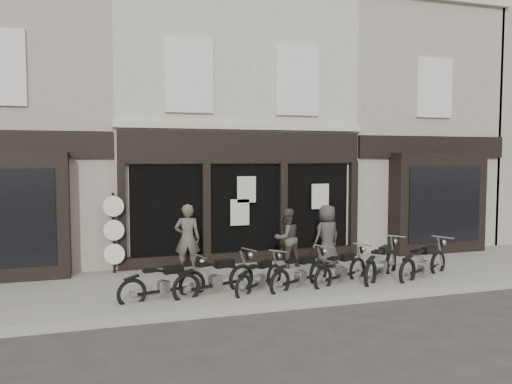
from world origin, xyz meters
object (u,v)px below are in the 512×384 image
object	(u,v)px
motorcycle_5	(382,266)
motorcycle_6	(424,265)
motorcycle_4	(342,272)
advert_sign_post	(114,237)
motorcycle_2	(260,279)
motorcycle_1	(216,280)
man_centre	(287,238)
man_right	(327,236)
motorcycle_3	(301,275)
man_left	(187,239)
motorcycle_0	(164,286)

from	to	relation	value
motorcycle_5	motorcycle_6	xyz separation A→B (m)	(1.11, -0.20, -0.01)
motorcycle_4	advert_sign_post	bearing A→B (deg)	126.99
motorcycle_2	motorcycle_4	bearing A→B (deg)	-38.69
motorcycle_1	man_centre	size ratio (longest dim) A/B	1.25
man_centre	motorcycle_1	bearing A→B (deg)	24.74
advert_sign_post	motorcycle_2	bearing A→B (deg)	-27.53
motorcycle_4	man_right	size ratio (longest dim) A/B	1.08
motorcycle_4	advert_sign_post	world-z (taller)	advert_sign_post
motorcycle_3	advert_sign_post	bearing A→B (deg)	119.16
motorcycle_1	motorcycle_6	size ratio (longest dim) A/B	1.00
man_left	man_centre	bearing A→B (deg)	-170.57
motorcycle_5	motorcycle_6	bearing A→B (deg)	-50.04
motorcycle_1	motorcycle_3	size ratio (longest dim) A/B	1.09
man_right	man_centre	bearing A→B (deg)	-32.67
motorcycle_1	man_left	distance (m)	2.20
motorcycle_1	motorcycle_6	distance (m)	5.42
man_centre	advert_sign_post	size ratio (longest dim) A/B	0.73
motorcycle_1	motorcycle_6	bearing A→B (deg)	-20.62
motorcycle_6	motorcycle_4	bearing A→B (deg)	152.83
motorcycle_1	motorcycle_4	world-z (taller)	motorcycle_1
motorcycle_3	motorcycle_4	bearing A→B (deg)	-24.56
man_centre	man_right	distance (m)	1.12
man_right	advert_sign_post	xyz separation A→B (m)	(-5.67, 0.96, 0.10)
man_left	man_right	xyz separation A→B (m)	(3.83, -0.39, -0.05)
motorcycle_0	man_right	size ratio (longest dim) A/B	1.14
motorcycle_2	motorcycle_0	bearing A→B (deg)	142.55
motorcycle_3	motorcycle_4	distance (m)	1.10
motorcycle_0	advert_sign_post	size ratio (longest dim) A/B	0.88
motorcycle_0	advert_sign_post	world-z (taller)	advert_sign_post
motorcycle_1	motorcycle_2	world-z (taller)	motorcycle_1
motorcycle_0	motorcycle_3	size ratio (longest dim) A/B	1.05
motorcycle_6	man_centre	world-z (taller)	man_centre
motorcycle_1	motorcycle_3	world-z (taller)	motorcycle_1
motorcycle_1	man_right	bearing A→B (deg)	5.81
man_centre	motorcycle_6	bearing A→B (deg)	130.95
motorcycle_1	motorcycle_3	distance (m)	2.04
motorcycle_2	motorcycle_6	distance (m)	4.38
motorcycle_0	motorcycle_4	world-z (taller)	same
motorcycle_5	man_centre	distance (m)	2.68
motorcycle_2	motorcycle_3	bearing A→B (deg)	-41.89
motorcycle_0	motorcycle_1	distance (m)	1.17
motorcycle_4	advert_sign_post	xyz separation A→B (m)	(-5.27, 2.64, 0.71)
motorcycle_0	motorcycle_1	world-z (taller)	motorcycle_1
motorcycle_2	motorcycle_3	world-z (taller)	motorcycle_3
man_left	man_centre	distance (m)	2.75
motorcycle_0	motorcycle_3	world-z (taller)	motorcycle_3
man_centre	motorcycle_5	bearing A→B (deg)	120.73
motorcycle_6	motorcycle_1	bearing A→B (deg)	154.29
motorcycle_0	man_left	bearing A→B (deg)	53.66
motorcycle_3	man_right	xyz separation A→B (m)	(1.50, 1.75, 0.60)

